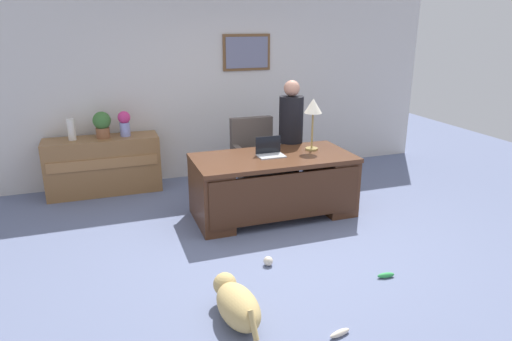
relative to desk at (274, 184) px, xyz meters
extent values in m
plane|color=slate|center=(-0.20, -0.71, -0.41)|extent=(12.00, 12.00, 0.00)
cube|color=silver|center=(-0.20, 1.89, 0.94)|extent=(7.00, 0.12, 2.70)
cube|color=brown|center=(0.25, 1.81, 1.44)|extent=(0.74, 0.03, 0.53)
cube|color=slate|center=(0.25, 1.79, 1.44)|extent=(0.66, 0.01, 0.45)
cube|color=#4C2B19|center=(0.00, 0.03, 0.32)|extent=(1.93, 0.94, 0.05)
cube|color=#4C2B19|center=(-0.79, 0.03, -0.06)|extent=(0.36, 0.88, 0.71)
cube|color=#4C2B19|center=(0.79, 0.03, -0.06)|extent=(0.36, 0.88, 0.71)
cube|color=#412415|center=(0.00, -0.41, -0.03)|extent=(1.83, 0.04, 0.57)
cube|color=olive|center=(-1.95, 1.54, -0.02)|extent=(1.52, 0.48, 0.79)
cube|color=#A16F40|center=(-1.95, 1.29, 0.07)|extent=(1.42, 0.02, 0.14)
cube|color=#564C47|center=(0.06, 0.80, -0.04)|extent=(0.60, 0.58, 0.18)
cylinder|color=black|center=(0.06, 0.80, -0.27)|extent=(0.10, 0.10, 0.28)
cylinder|color=black|center=(0.06, 0.80, -0.39)|extent=(0.52, 0.52, 0.05)
cube|color=#564C47|center=(0.06, 1.04, 0.33)|extent=(0.60, 0.12, 0.57)
cube|color=#564C47|center=(-0.20, 0.80, 0.16)|extent=(0.08, 0.50, 0.22)
cube|color=#564C47|center=(0.32, 0.80, 0.16)|extent=(0.08, 0.50, 0.22)
cylinder|color=#262323|center=(0.47, 0.59, -0.04)|extent=(0.26, 0.26, 0.76)
cylinder|color=black|center=(0.47, 0.59, 0.65)|extent=(0.32, 0.32, 0.61)
sphere|color=tan|center=(0.47, 0.59, 1.06)|extent=(0.21, 0.21, 0.21)
ellipsoid|color=tan|center=(-1.05, -1.92, -0.26)|extent=(0.36, 0.60, 0.30)
sphere|color=tan|center=(-1.08, -1.63, -0.22)|extent=(0.20, 0.20, 0.20)
cylinder|color=tan|center=(-1.02, -2.20, -0.24)|extent=(0.06, 0.15, 0.21)
cube|color=#B2B5BA|center=(-0.03, 0.02, 0.35)|extent=(0.32, 0.22, 0.01)
cube|color=black|center=(-0.03, 0.13, 0.46)|extent=(0.32, 0.01, 0.21)
cylinder|color=#9E8447|center=(0.56, 0.14, 0.35)|extent=(0.16, 0.16, 0.02)
cylinder|color=#9E8447|center=(0.56, 0.14, 0.59)|extent=(0.02, 0.02, 0.45)
cone|color=silver|center=(0.56, 0.14, 0.90)|extent=(0.22, 0.22, 0.18)
cylinder|color=#8C94D4|center=(-1.62, 1.54, 0.47)|extent=(0.14, 0.14, 0.19)
sphere|color=#CD3478|center=(-1.62, 1.54, 0.63)|extent=(0.17, 0.17, 0.17)
cylinder|color=silver|center=(-2.30, 1.54, 0.52)|extent=(0.10, 0.10, 0.29)
cylinder|color=brown|center=(-1.91, 1.54, 0.44)|extent=(0.18, 0.18, 0.14)
sphere|color=#3B6C33|center=(-1.91, 1.54, 0.61)|extent=(0.24, 0.24, 0.24)
sphere|color=beige|center=(-0.50, -1.15, -0.37)|extent=(0.10, 0.10, 0.10)
ellipsoid|color=beige|center=(-0.36, -2.33, -0.39)|extent=(0.20, 0.09, 0.05)
ellipsoid|color=green|center=(0.47, -1.72, -0.39)|extent=(0.18, 0.07, 0.05)
camera|label=1|loc=(-1.94, -4.91, 1.89)|focal=32.15mm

